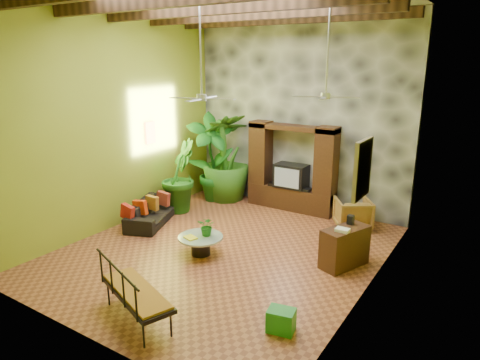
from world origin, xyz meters
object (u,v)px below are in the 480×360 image
Objects in this scene: entertainment_center at (291,174)px; sofa at (153,211)px; ceiling_fan_back at (326,85)px; green_bin at (281,320)px; coffee_table at (201,243)px; tall_plant_b at (179,176)px; tall_plant_c at (225,157)px; wicker_armchair at (353,214)px; iron_bench at (133,291)px; side_console at (345,247)px; tall_plant_a at (211,158)px; ceiling_fan_front at (201,86)px.

sofa is (-2.42, -2.75, -0.69)m from entertainment_center.
ceiling_fan_back reaches higher than green_bin.
tall_plant_b is at bearing 139.01° from coffee_table.
tall_plant_b is at bearing -21.54° from sofa.
ceiling_fan_back is 0.75× the size of tall_plant_c.
coffee_table is at bearing 151.35° from green_bin.
wicker_armchair is 2.02× the size of green_bin.
iron_bench is (-1.54, -5.54, 0.17)m from wicker_armchair.
green_bin is at bearing -137.13° from sofa.
entertainment_center is 2.44× the size of side_console.
sofa is at bearing -95.57° from tall_plant_a.
tall_plant_b is at bearing 176.82° from ceiling_fan_back.
ceiling_fan_front is (-0.20, -3.54, 2.44)m from entertainment_center.
entertainment_center is 0.97× the size of tall_plant_c.
side_console is (4.30, -2.20, -0.84)m from tall_plant_c.
ceiling_fan_front is at bearing -138.37° from ceiling_fan_back.
green_bin is (0.44, -4.52, -0.19)m from wicker_armchair.
iron_bench is at bearing -75.93° from coffee_table.
entertainment_center is 3.65m from coffee_table.
ceiling_fan_front is at bearing -55.84° from tall_plant_a.
wicker_armchair is at bearing 1.61° from tall_plant_a.
tall_plant_c is 2.51× the size of side_console.
ceiling_fan_front is 2.02× the size of coffee_table.
iron_bench is (0.32, -6.00, -0.43)m from entertainment_center.
ceiling_fan_front reaches higher than tall_plant_a.
green_bin is at bearing -44.33° from tall_plant_a.
ceiling_fan_front reaches higher than iron_bench.
green_bin is (0.70, -3.05, -3.23)m from ceiling_fan_back.
tall_plant_b reaches higher than wicker_armchair.
ceiling_fan_front is 2.41m from ceiling_fan_back.
side_console is at bearing -34.54° from ceiling_fan_back.
ceiling_fan_back is 2.33× the size of wicker_armchair.
iron_bench is (2.26, -5.74, -0.70)m from tall_plant_c.
wicker_armchair is at bearing 95.00° from iron_bench.
tall_plant_c reaches higher than sofa.
iron_bench is at bearing -78.08° from ceiling_fan_front.
ceiling_fan_back is 1.11× the size of iron_bench.
entertainment_center is at bearing 85.35° from coffee_table.
entertainment_center is at bearing 114.78° from green_bin.
ceiling_fan_front is at bearing -39.35° from tall_plant_b.
iron_bench is (2.74, -4.29, -0.42)m from tall_plant_b.
tall_plant_a reaches higher than iron_bench.
tall_plant_b reaches higher than coffee_table.
entertainment_center is 6.08× the size of green_bin.
wicker_armchair is 0.42× the size of tall_plant_b.
iron_bench reaches higher than green_bin.
iron_bench is at bearing -161.71° from sofa.
tall_plant_c reaches higher than side_console.
tall_plant_c is 6.21m from iron_bench.
entertainment_center is 3.50m from ceiling_fan_back.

